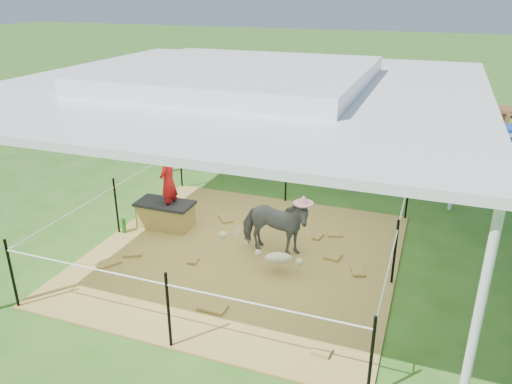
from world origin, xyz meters
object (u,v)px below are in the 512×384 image
(foal, at_px, (278,256))
(picnic_table_near, at_px, (396,118))
(green_bottle, at_px, (124,226))
(distant_person, at_px, (430,113))
(straw_bale, at_px, (166,216))
(pony, at_px, (274,226))
(trash_barrel, at_px, (500,147))
(woman, at_px, (168,176))

(foal, relative_size, picnic_table_near, 0.50)
(green_bottle, bearing_deg, distant_person, 60.79)
(straw_bale, height_order, pony, pony)
(green_bottle, height_order, trash_barrel, trash_barrel)
(straw_bale, distance_m, woman, 0.75)
(foal, bearing_deg, trash_barrel, 41.49)
(green_bottle, bearing_deg, trash_barrel, 43.99)
(straw_bale, bearing_deg, green_bottle, -140.71)
(green_bottle, relative_size, foal, 0.25)
(woman, distance_m, pony, 2.02)
(straw_bale, distance_m, trash_barrel, 7.88)
(pony, bearing_deg, woman, 83.04)
(woman, relative_size, picnic_table_near, 0.55)
(trash_barrel, bearing_deg, green_bottle, -136.01)
(trash_barrel, height_order, picnic_table_near, trash_barrel)
(green_bottle, height_order, foal, foal)
(woman, bearing_deg, pony, 82.06)
(distant_person, bearing_deg, woman, 52.47)
(pony, relative_size, foal, 1.13)
(straw_bale, height_order, green_bottle, straw_bale)
(straw_bale, relative_size, foal, 0.91)
(woman, xyz_separation_m, green_bottle, (-0.65, -0.45, -0.82))
(woman, height_order, green_bottle, woman)
(pony, distance_m, trash_barrel, 6.79)
(woman, distance_m, picnic_table_near, 8.29)
(picnic_table_near, bearing_deg, pony, -127.35)
(foal, xyz_separation_m, picnic_table_near, (0.78, 8.51, 0.11))
(distant_person, bearing_deg, pony, 65.62)
(woman, distance_m, foal, 2.42)
(green_bottle, relative_size, distant_person, 0.20)
(woman, height_order, trash_barrel, woman)
(picnic_table_near, xyz_separation_m, distant_person, (0.92, -0.05, 0.22))
(green_bottle, height_order, picnic_table_near, picnic_table_near)
(straw_bale, height_order, picnic_table_near, picnic_table_near)
(woman, distance_m, trash_barrel, 7.82)
(straw_bale, distance_m, picnic_table_near, 8.31)
(woman, bearing_deg, straw_bale, -90.48)
(pony, bearing_deg, green_bottle, 94.78)
(pony, height_order, trash_barrel, pony)
(pony, distance_m, foal, 0.61)
(straw_bale, height_order, distant_person, distant_person)
(pony, xyz_separation_m, foal, (0.24, -0.53, -0.20))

